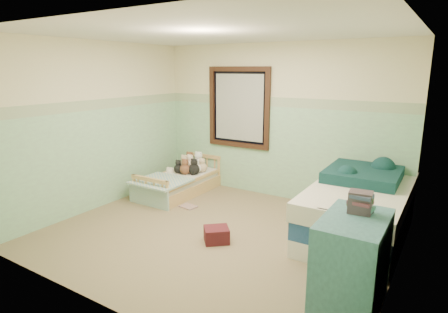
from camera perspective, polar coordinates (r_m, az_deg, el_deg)
The scene contains 33 objects.
floor at distance 4.95m, azimuth -1.14°, elevation -11.87°, with size 4.20×3.60×0.02m, color brown.
ceiling at distance 4.50m, azimuth -1.30°, elevation 18.59°, with size 4.20×3.60×0.02m, color silver.
wall_back at distance 6.12m, azimuth 8.11°, elevation 5.22°, with size 4.20×0.04×2.50m, color beige.
wall_front at distance 3.25m, azimuth -18.95°, elevation -2.48°, with size 4.20×0.04×2.50m, color beige.
wall_left at distance 5.96m, azimuth -18.38°, elevation 4.47°, with size 0.04×3.60×2.50m, color beige.
wall_right at distance 3.85m, azimuth 25.87°, elevation -0.71°, with size 0.04×3.60×2.50m, color beige.
wainscot_mint at distance 6.20m, azimuth 7.91°, elevation 0.63°, with size 4.20×0.01×1.50m, color #84AC8B.
border_strip at distance 6.08m, azimuth 8.16°, elevation 8.24°, with size 4.20×0.01×0.15m, color #598156.
window_frame at distance 6.38m, azimuth 2.24°, elevation 7.47°, with size 1.16×0.06×1.36m, color #321B10.
window_blinds at distance 6.39m, azimuth 2.28°, elevation 7.48°, with size 0.92×0.01×1.12m, color beige.
toddler_bed_frame at distance 6.50m, azimuth -6.81°, elevation -4.71°, with size 0.75×1.50×0.19m, color #AB8150.
toddler_mattress at distance 6.46m, azimuth -6.85°, elevation -3.39°, with size 0.68×1.43×0.12m, color silver.
patchwork_quilt at distance 6.10m, azimuth -9.61°, elevation -3.75°, with size 0.81×0.75×0.03m, color #649CBD.
plush_bed_brown at distance 6.88m, azimuth -5.25°, elevation -0.90°, with size 0.20×0.20×0.20m, color brown.
plush_bed_white at distance 6.77m, azimuth -3.90°, elevation -1.05°, with size 0.22×0.22×0.22m, color white.
plush_bed_tan at distance 6.69m, azimuth -6.05°, elevation -1.37°, with size 0.20×0.20×0.20m, color beige.
plush_bed_dark at distance 6.56m, azimuth -4.46°, elevation -1.79°, with size 0.17×0.17×0.17m, color black.
plush_floor_cream at distance 6.76m, azimuth -8.13°, elevation -3.75°, with size 0.26×0.26×0.26m, color white.
plush_floor_tan at distance 6.32m, azimuth -12.41°, elevation -5.13°, with size 0.26×0.26×0.26m, color beige.
twin_bed_frame at distance 5.19m, azimuth 19.78°, elevation -10.03°, with size 1.06×2.12×0.22m, color silver.
twin_boxspring at distance 5.11m, azimuth 19.97°, elevation -7.75°, with size 1.06×2.12×0.22m, color navy.
twin_mattress at distance 5.04m, azimuth 20.16°, elevation -5.41°, with size 1.10×2.16×0.22m, color beige.
teal_blanket at distance 5.28m, azimuth 20.49°, elevation -2.56°, with size 0.90×0.95×0.14m, color #0B2C28.
dresser at distance 3.62m, azimuth 18.91°, elevation -15.04°, with size 0.52×0.84×0.84m, color #365D69.
book_stack at distance 3.54m, azimuth 20.09°, elevation -6.58°, with size 0.20×0.15×0.20m, color brown.
red_pillow at distance 4.71m, azimuth -1.15°, elevation -11.86°, with size 0.30×0.26×0.18m, color maroon.
floor_book at distance 5.86m, azimuth -5.47°, elevation -7.62°, with size 0.24×0.19×0.02m, color orange.
extra_plush_0 at distance 6.55m, azimuth -6.96°, elevation -1.86°, with size 0.16×0.16×0.16m, color black.
extra_plush_1 at distance 6.59m, azimuth -3.34°, elevation -1.67°, with size 0.17×0.17×0.17m, color beige.
extra_plush_2 at distance 6.53m, azimuth -4.25°, elevation -1.83°, with size 0.17×0.17×0.17m, color white.
extra_plush_3 at distance 6.80m, azimuth -5.19°, elevation -1.18°, with size 0.18×0.18×0.18m, color white.
extra_plush_4 at distance 6.44m, azimuth -4.57°, elevation -1.95°, with size 0.19×0.19×0.19m, color black.
extra_plush_5 at distance 6.47m, azimuth -5.95°, elevation -1.94°, with size 0.18×0.18×0.18m, color brown.
Camera 1 is at (2.47, -3.74, 2.09)m, focal length 29.93 mm.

